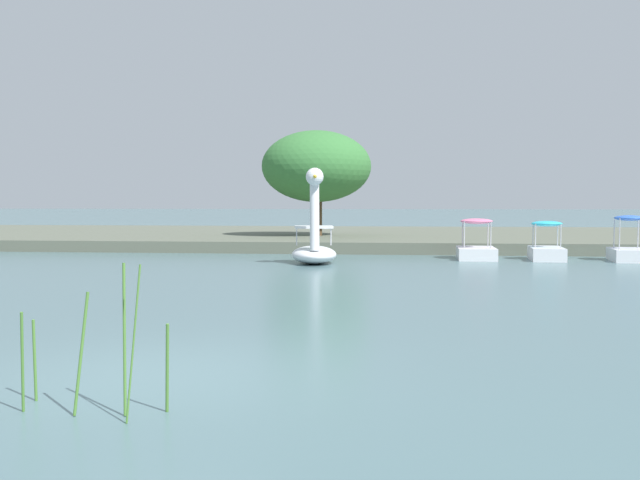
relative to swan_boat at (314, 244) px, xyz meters
name	(u,v)px	position (x,y,z in m)	size (l,w,h in m)	color
ground_plane	(159,375)	(0.05, -16.12, -0.66)	(401.15, 401.15, 0.00)	slate
shore_bank_far	(347,237)	(0.05, 14.15, -0.42)	(134.39, 19.45, 0.48)	#5B6051
swan_boat	(314,244)	(0.00, 0.00, 0.00)	(1.91, 2.85, 3.25)	white
pedal_boat_pink	(476,247)	(5.73, 2.64, -0.21)	(1.42, 2.30, 1.51)	white
pedal_boat_cyan	(546,249)	(8.24, 2.52, -0.25)	(1.30, 2.23, 1.43)	white
pedal_boat_blue	(629,248)	(11.08, 2.37, -0.18)	(1.39, 2.16, 1.64)	white
tree_broadleaf_right	(317,167)	(-1.13, 10.23, 3.16)	(7.25, 7.19, 5.07)	#4C3823
reed_clump_foreground	(75,357)	(-0.26, -17.74, -0.09)	(2.00, 0.69, 1.53)	#4C7F33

